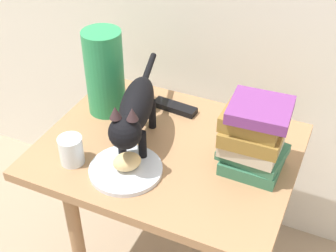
{
  "coord_description": "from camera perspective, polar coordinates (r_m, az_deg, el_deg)",
  "views": [
    {
      "loc": [
        0.44,
        -0.97,
        1.48
      ],
      "look_at": [
        0.0,
        0.0,
        0.68
      ],
      "focal_mm": 49.3,
      "sensor_mm": 36.0,
      "label": 1
    }
  ],
  "objects": [
    {
      "name": "bread_roll",
      "position": [
        1.28,
        -5.09,
        -4.41
      ],
      "size": [
        0.1,
        0.1,
        0.05
      ],
      "primitive_type": "ellipsoid",
      "rotation": [
        0.0,
        0.0,
        0.75
      ],
      "color": "#E0BC7A",
      "rests_on": "plate"
    },
    {
      "name": "book_stack",
      "position": [
        1.27,
        10.54,
        -1.31
      ],
      "size": [
        0.19,
        0.17,
        0.22
      ],
      "color": "#336B4C",
      "rests_on": "side_table"
    },
    {
      "name": "tv_remote",
      "position": [
        1.54,
        0.86,
        2.34
      ],
      "size": [
        0.15,
        0.06,
        0.02
      ],
      "primitive_type": "cube",
      "rotation": [
        0.0,
        0.0,
        -0.09
      ],
      "color": "black",
      "rests_on": "side_table"
    },
    {
      "name": "green_vase",
      "position": [
        1.48,
        -7.84,
        6.56
      ],
      "size": [
        0.12,
        0.12,
        0.28
      ],
      "primitive_type": "cylinder",
      "color": "#288C51",
      "rests_on": "side_table"
    },
    {
      "name": "candle_jar",
      "position": [
        1.34,
        -11.85,
        -3.11
      ],
      "size": [
        0.07,
        0.07,
        0.08
      ],
      "color": "silver",
      "rests_on": "side_table"
    },
    {
      "name": "plate",
      "position": [
        1.31,
        -5.23,
        -5.39
      ],
      "size": [
        0.21,
        0.21,
        0.01
      ],
      "primitive_type": "cylinder",
      "color": "silver",
      "rests_on": "side_table"
    },
    {
      "name": "cat",
      "position": [
        1.31,
        -4.12,
        1.89
      ],
      "size": [
        0.17,
        0.47,
        0.23
      ],
      "color": "black",
      "rests_on": "side_table"
    },
    {
      "name": "side_table",
      "position": [
        1.45,
        -0.0,
        -5.36
      ],
      "size": [
        0.76,
        0.59,
        0.6
      ],
      "color": "#9E724C",
      "rests_on": "ground"
    }
  ]
}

